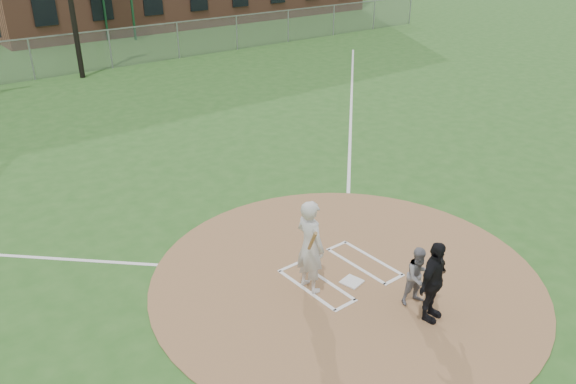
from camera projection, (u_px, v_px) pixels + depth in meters
ground at (345, 277)px, 12.17m from camera, size 140.00×140.00×0.00m
dirt_circle at (345, 277)px, 12.16m from camera, size 8.40×8.40×0.02m
home_plate at (352, 282)px, 11.95m from camera, size 0.47×0.47×0.03m
foul_line_first at (351, 107)px, 23.58m from camera, size 17.04×17.04×0.01m
catcher at (419, 276)px, 11.06m from camera, size 0.71×0.62×1.25m
umpire at (433, 282)px, 10.52m from camera, size 1.04×0.62×1.67m
batters_boxes at (341, 273)px, 12.26m from camera, size 2.08×1.88×0.01m
batter_at_plate at (310, 246)px, 11.33m from camera, size 0.72×1.05×2.03m
outfield_fence at (31, 59)px, 27.25m from camera, size 56.08×0.08×2.03m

